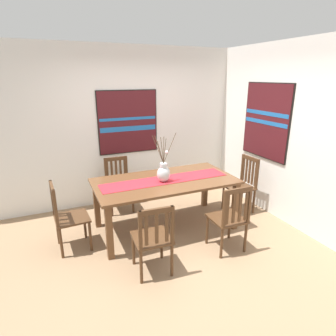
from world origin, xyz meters
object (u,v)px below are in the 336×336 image
at_px(chair_0, 153,238).
at_px(chair_2, 67,216).
at_px(dining_table, 165,186).
at_px(painting_on_back_wall, 128,122).
at_px(chair_3, 243,184).
at_px(chair_4, 230,217).
at_px(chair_1, 118,183).
at_px(painting_on_side_wall, 266,121).
at_px(centerpiece_vase, 164,173).

relative_size(chair_0, chair_2, 0.96).
xyz_separation_m(dining_table, painting_on_back_wall, (-0.17, 1.25, 0.77)).
distance_m(chair_3, chair_4, 1.26).
relative_size(chair_1, chair_3, 0.95).
distance_m(chair_0, chair_4, 1.06).
bearing_deg(painting_on_side_wall, chair_3, -177.73).
xyz_separation_m(dining_table, chair_2, (-1.38, -0.00, -0.20)).
distance_m(chair_0, painting_on_back_wall, 2.40).
distance_m(chair_2, chair_3, 2.80).
height_order(dining_table, painting_on_side_wall, painting_on_side_wall).
bearing_deg(chair_2, chair_1, 45.51).
height_order(chair_4, painting_on_back_wall, painting_on_back_wall).
height_order(chair_4, painting_on_side_wall, painting_on_side_wall).
relative_size(chair_1, chair_4, 0.96).
relative_size(dining_table, chair_2, 2.19).
bearing_deg(painting_on_back_wall, chair_2, -134.07).
distance_m(centerpiece_vase, painting_on_back_wall, 1.42).
height_order(centerpiece_vase, chair_1, centerpiece_vase).
bearing_deg(painting_on_side_wall, chair_4, -144.30).
bearing_deg(centerpiece_vase, chair_2, 177.56).
distance_m(chair_1, chair_2, 1.29).
bearing_deg(centerpiece_vase, painting_on_back_wall, 95.36).
bearing_deg(painting_on_side_wall, dining_table, -178.84).
bearing_deg(chair_4, painting_on_side_wall, 35.70).
height_order(chair_2, painting_on_back_wall, painting_on_back_wall).
bearing_deg(chair_2, centerpiece_vase, -2.44).
bearing_deg(chair_3, chair_1, 154.56).
bearing_deg(chair_1, chair_4, -60.84).
bearing_deg(painting_on_side_wall, chair_1, 158.71).
distance_m(dining_table, chair_3, 1.42).
xyz_separation_m(chair_0, chair_1, (0.06, 1.83, 0.01)).
relative_size(chair_0, painting_on_back_wall, 0.82).
relative_size(chair_0, chair_4, 0.96).
bearing_deg(chair_2, painting_on_back_wall, 45.93).
relative_size(chair_2, painting_on_side_wall, 0.77).
relative_size(chair_2, chair_3, 0.99).
bearing_deg(dining_table, chair_2, -179.96).
bearing_deg(chair_2, chair_3, 0.45).
distance_m(chair_4, painting_on_back_wall, 2.43).
relative_size(chair_3, painting_on_back_wall, 0.86).
bearing_deg(chair_2, chair_0, -47.08).
relative_size(chair_3, chair_4, 1.01).
distance_m(centerpiece_vase, chair_4, 1.09).
xyz_separation_m(dining_table, chair_1, (-0.48, 0.92, -0.20)).
xyz_separation_m(chair_1, painting_on_side_wall, (2.27, -0.88, 1.03)).
bearing_deg(chair_1, chair_2, -134.49).
bearing_deg(painting_on_side_wall, chair_0, -157.87).
height_order(chair_0, chair_1, chair_1).
xyz_separation_m(centerpiece_vase, chair_4, (0.57, -0.82, -0.43)).
relative_size(centerpiece_vase, chair_1, 0.77).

